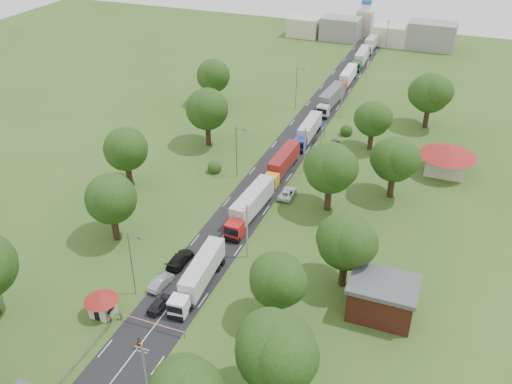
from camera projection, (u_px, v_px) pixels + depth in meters
The scene contains 45 objects.
ground at pixel (232, 225), 91.20m from camera, with size 260.00×260.00×0.00m, color #33501A.
road at pixel (274, 169), 107.23m from camera, with size 8.00×200.00×0.04m, color black.
boom_barrier at pixel (142, 321), 71.14m from camera, with size 9.22×0.35×1.18m.
guard_booth at pixel (101, 301), 72.32m from camera, with size 4.40×4.40×3.45m.
guard_rail at pixel (69, 376), 64.72m from camera, with size 0.10×17.00×1.70m, color slate, non-canonical shape.
info_sign at pixel (323, 128), 116.09m from camera, with size 0.12×3.10×4.10m.
pole_0 at pixel (146, 374), 59.05m from camera, with size 1.60×0.24×9.00m.
pole_1 at pixel (247, 231), 81.49m from camera, with size 1.60×0.24×9.00m.
pole_2 at pixel (305, 150), 103.92m from camera, with size 1.60×0.24×9.00m.
pole_3 at pixel (342, 97), 126.36m from camera, with size 1.60×0.24×9.00m.
pole_4 at pixel (368, 61), 148.79m from camera, with size 1.60×0.24×9.00m.
pole_5 at pixel (387, 34), 171.23m from camera, with size 1.60×0.24×9.00m.
lamp_0 at pixel (132, 261), 74.02m from camera, with size 2.03×0.22×10.00m.
lamp_1 at pixel (237, 149), 102.07m from camera, with size 2.03×0.22×10.00m.
lamp_2 at pixel (297, 86), 130.11m from camera, with size 2.03×0.22×10.00m.
tree_1 at pixel (276, 350), 57.67m from camera, with size 9.60×9.60×12.05m.
tree_2 at pixel (278, 279), 69.15m from camera, with size 8.00×8.00×10.10m.
tree_3 at pixel (346, 241), 74.98m from camera, with size 8.80×8.80×11.07m.
tree_4 at pixel (330, 167), 91.29m from camera, with size 9.60×9.60×12.05m.
tree_5 at pixel (395, 159), 95.19m from camera, with size 8.80×8.80×11.07m.
tree_6 at pixel (373, 119), 111.31m from camera, with size 8.00×8.00×10.10m.
tree_7 at pixel (430, 93), 119.89m from camera, with size 9.60×9.60×12.05m.
tree_10 at pixel (111, 198), 84.33m from camera, with size 8.80×8.80×11.07m.
tree_11 at pixel (126, 149), 98.54m from camera, with size 8.80×8.80×11.07m.
tree_12 at pixel (207, 109), 112.38m from camera, with size 9.60×9.60×12.05m.
tree_13 at pixel (214, 75), 131.21m from camera, with size 8.80×8.80×11.07m.
house_brick at pixel (382, 298), 72.10m from camera, with size 8.60×6.60×5.20m.
house_cream at pixel (447, 156), 104.00m from camera, with size 10.08×10.08×5.80m.
distant_town at pixel (374, 32), 177.35m from camera, with size 52.00×8.00×8.00m.
church at pixel (365, 18), 184.25m from camera, with size 5.00×5.00×12.30m.
truck_0 at pixel (199, 275), 77.05m from camera, with size 3.17×14.04×3.88m.
truck_1 at pixel (250, 206), 91.96m from camera, with size 3.21×15.14×4.18m.
truck_2 at pixel (282, 163), 104.98m from camera, with size 2.59×13.98×3.87m.
truck_3 at pixel (308, 130), 117.48m from camera, with size 2.58×13.78×3.82m.
truck_4 at pixel (331, 99), 132.32m from camera, with size 3.40×15.12×4.17m.
truck_5 at pixel (347, 77), 145.75m from camera, with size 2.49×13.51×3.74m.
truck_6 at pixel (361, 58), 159.37m from camera, with size 2.84×14.31×3.96m.
truck_7 at pixel (372, 42), 172.37m from camera, with size 2.93×14.33×3.96m.
car_lane_front at pixel (160, 304), 74.08m from camera, with size 1.71×4.25×1.45m, color black.
car_lane_mid at pixel (161, 282), 77.79m from camera, with size 1.57×4.51×1.49m, color gray.
car_lane_rear at pixel (180, 259), 82.10m from camera, with size 2.24×5.52×1.60m, color black.
car_verge_near at pixel (287, 193), 98.31m from camera, with size 2.34×5.07×1.41m, color white.
car_verge_far at pixel (334, 143), 115.22m from camera, with size 1.68×4.18×1.42m, color #4D4F54.
pedestrian_near at pixel (139, 344), 67.85m from camera, with size 0.60×0.39×1.65m, color gray.
pedestrian_booth at pixel (109, 318), 71.69m from camera, with size 0.82×0.64×1.68m, color gray.
Camera 1 is at (31.16, -69.19, 51.01)m, focal length 40.00 mm.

